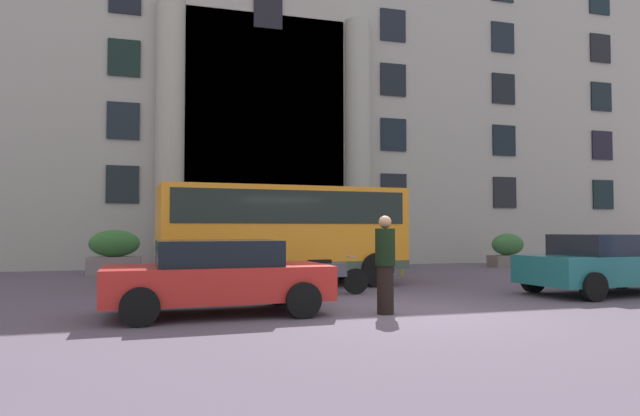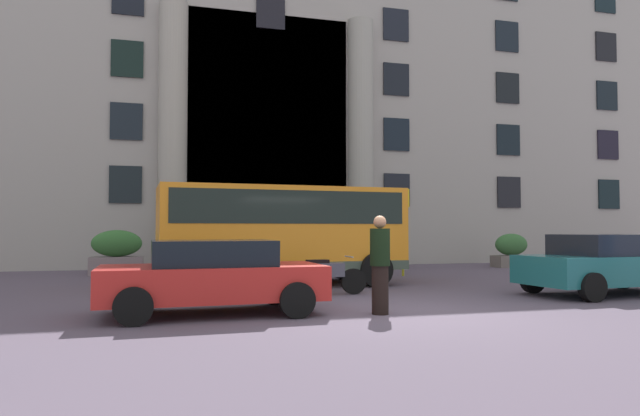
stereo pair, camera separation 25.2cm
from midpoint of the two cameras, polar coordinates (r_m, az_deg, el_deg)
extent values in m
cube|color=#514655|center=(10.41, 8.66, -10.89)|extent=(80.00, 64.00, 0.12)
cube|color=#9E9891|center=(27.83, -6.52, 9.87)|extent=(41.72, 9.00, 14.65)
cube|color=black|center=(23.13, -4.86, 6.97)|extent=(6.58, 0.12, 10.40)
cylinder|color=#A39D90|center=(22.45, -14.47, 7.32)|extent=(1.09, 1.09, 10.40)
cylinder|color=#9D9A90|center=(23.84, 4.45, 6.70)|extent=(1.09, 1.09, 10.40)
cube|color=black|center=(22.46, -18.90, 2.28)|extent=(1.19, 0.08, 1.42)
cube|color=black|center=(24.45, 8.13, 1.83)|extent=(1.19, 0.08, 1.42)
cube|color=black|center=(27.15, 18.96, 1.53)|extent=(1.19, 0.08, 1.42)
cube|color=black|center=(30.63, 27.58, 1.25)|extent=(1.19, 0.08, 1.42)
cube|color=black|center=(22.77, -18.82, 8.36)|extent=(1.19, 0.08, 1.42)
cube|color=black|center=(24.73, 8.10, 7.43)|extent=(1.19, 0.08, 1.42)
cube|color=black|center=(27.41, 18.89, 6.58)|extent=(1.19, 0.08, 1.42)
cube|color=black|center=(30.86, 27.50, 5.74)|extent=(1.19, 0.08, 1.42)
cube|color=black|center=(23.33, -18.75, 14.21)|extent=(1.19, 0.08, 1.42)
cube|color=black|center=(25.25, 8.07, 12.85)|extent=(1.19, 0.08, 1.42)
cube|color=black|center=(27.87, 18.83, 11.50)|extent=(1.19, 0.08, 1.42)
cube|color=black|center=(31.28, 27.42, 10.13)|extent=(1.19, 0.08, 1.42)
cube|color=black|center=(24.44, -4.74, 19.32)|extent=(1.19, 0.08, 1.42)
cube|color=black|center=(25.98, 8.04, 18.00)|extent=(1.19, 0.08, 1.42)
cube|color=black|center=(28.54, 18.77, 16.23)|extent=(1.19, 0.08, 1.42)
cube|color=black|center=(31.87, 27.34, 14.38)|extent=(1.19, 0.08, 1.42)
cube|color=orange|center=(15.22, -3.52, -2.09)|extent=(6.59, 2.76, 2.19)
cube|color=black|center=(15.23, -3.52, -0.05)|extent=(6.20, 2.77, 0.84)
cube|color=black|center=(16.34, 7.28, -0.83)|extent=(0.17, 2.03, 1.06)
cube|color=#414E42|center=(15.25, -3.53, -5.75)|extent=(6.59, 2.80, 0.24)
cylinder|color=black|center=(17.11, 2.79, -5.77)|extent=(0.91, 0.33, 0.90)
cylinder|color=black|center=(14.89, 6.18, -6.29)|extent=(0.91, 0.33, 0.90)
cylinder|color=black|center=(16.04, -12.54, -5.96)|extent=(0.91, 0.33, 0.90)
cylinder|color=black|center=(13.64, -11.48, -6.64)|extent=(0.91, 0.33, 0.90)
cylinder|color=#A09C1D|center=(18.52, 8.83, -2.54)|extent=(0.08, 0.08, 2.80)
cube|color=yellow|center=(18.52, 8.84, 1.01)|extent=(0.44, 0.03, 0.60)
cube|color=slate|center=(21.56, 6.30, -5.54)|extent=(2.05, 0.99, 0.51)
ellipsoid|color=#265230|center=(21.53, 6.29, -3.48)|extent=(1.97, 0.89, 1.05)
cube|color=#6A6059|center=(23.87, 19.22, -5.15)|extent=(1.48, 0.79, 0.47)
ellipsoid|color=#326031|center=(23.84, 19.20, -3.53)|extent=(1.42, 0.71, 0.88)
cube|color=gray|center=(19.93, -19.69, -5.57)|extent=(1.69, 0.80, 0.60)
ellipsoid|color=#32652E|center=(19.90, -19.66, -3.42)|extent=(1.63, 0.72, 0.89)
cube|color=#1E6266|center=(14.75, 27.78, -5.53)|extent=(4.25, 2.09, 0.65)
cube|color=black|center=(14.72, 27.74, -3.33)|extent=(2.34, 1.74, 0.48)
cylinder|color=black|center=(16.41, 28.81, -6.14)|extent=(0.63, 0.24, 0.62)
cylinder|color=black|center=(14.44, 21.33, -6.84)|extent=(0.63, 0.24, 0.62)
cylinder|color=black|center=(13.13, 26.52, -7.24)|extent=(0.63, 0.24, 0.62)
cube|color=red|center=(10.27, -10.20, -7.45)|extent=(3.97, 1.93, 0.60)
cube|color=black|center=(10.23, -10.18, -4.52)|extent=(2.16, 1.66, 0.45)
cylinder|color=black|center=(11.42, -4.08, -8.26)|extent=(0.63, 0.22, 0.62)
cylinder|color=black|center=(9.68, -1.60, -9.37)|extent=(0.63, 0.22, 0.62)
cylinder|color=black|center=(11.12, -17.68, -8.33)|extent=(0.63, 0.22, 0.62)
cylinder|color=black|center=(9.32, -17.76, -9.54)|extent=(0.63, 0.22, 0.62)
cylinder|color=black|center=(13.23, 3.99, -7.47)|extent=(0.60, 0.11, 0.60)
cylinder|color=black|center=(12.81, -1.94, -7.65)|extent=(0.60, 0.13, 0.60)
cube|color=#434250|center=(12.98, 1.07, -6.34)|extent=(0.90, 0.25, 0.32)
cube|color=black|center=(12.92, 0.31, -5.56)|extent=(0.52, 0.21, 0.12)
cylinder|color=#A5A5A8|center=(13.15, 3.53, -4.97)|extent=(0.04, 0.55, 0.03)
cylinder|color=black|center=(10.18, 6.86, -8.29)|extent=(0.30, 0.30, 0.87)
cylinder|color=black|center=(10.13, 6.84, -3.98)|extent=(0.36, 0.36, 0.67)
sphere|color=#9D6A4C|center=(10.13, 6.83, -1.43)|extent=(0.23, 0.23, 0.23)
camera|label=1|loc=(0.13, -89.55, -0.02)|focal=31.40mm
camera|label=2|loc=(0.13, 90.45, 0.02)|focal=31.40mm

